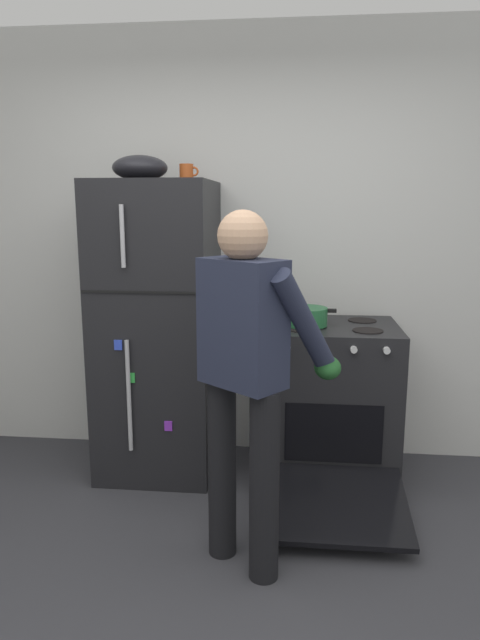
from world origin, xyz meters
TOP-DOWN VIEW (x-y plane):
  - kitchen_wall_back at (0.00, 1.95)m, footprint 6.00×0.10m
  - refrigerator at (-0.48, 1.57)m, footprint 0.68×0.72m
  - stove_range at (0.57, 1.55)m, footprint 0.76×1.23m
  - person_cook at (0.15, 0.64)m, footprint 0.64×0.67m
  - red_pot at (0.41, 1.52)m, footprint 0.34×0.24m
  - coffee_mug at (-0.29, 1.62)m, footprint 0.11×0.08m
  - mixing_bowl at (-0.56, 1.57)m, footprint 0.32×0.32m

SIDE VIEW (x-z plane):
  - stove_range at x=0.57m, z-range -0.01..0.92m
  - refrigerator at x=-0.48m, z-range 0.00..1.76m
  - person_cook at x=0.15m, z-range 0.15..1.75m
  - red_pot at x=0.41m, z-range 0.94..1.04m
  - kitchen_wall_back at x=0.00m, z-range 0.00..2.70m
  - coffee_mug at x=-0.29m, z-range 1.76..1.85m
  - mixing_bowl at x=-0.56m, z-range 1.76..1.90m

